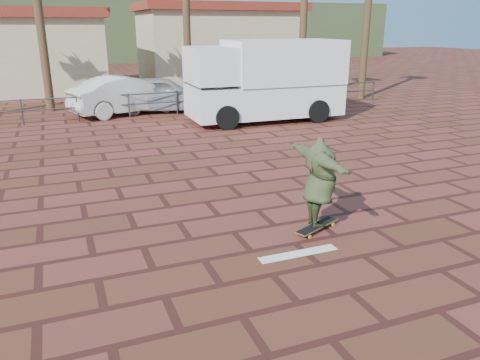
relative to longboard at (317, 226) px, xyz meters
name	(u,v)px	position (x,y,z in m)	size (l,w,h in m)	color
ground	(234,232)	(-1.47, 0.50, -0.09)	(120.00, 120.00, 0.00)	maroon
paint_stripe	(298,254)	(-0.77, -0.70, -0.08)	(1.40, 0.22, 0.01)	white
guardrail	(129,101)	(-1.47, 12.50, 0.59)	(24.06, 0.06, 1.00)	#47494F
building_east	(218,42)	(6.53, 24.50, 2.45)	(10.60, 6.60, 5.00)	beige
hill_front	(73,31)	(-1.47, 50.50, 2.91)	(70.00, 18.00, 6.00)	#384C28
longboard	(317,226)	(0.00, 0.00, 0.00)	(1.08, 0.67, 0.11)	olive
skateboarder	(319,182)	(0.00, 0.00, 0.86)	(2.07, 0.56, 1.68)	#374223
campervan	(266,79)	(3.53, 10.05, 1.54)	(6.00, 2.70, 3.09)	white
car_silver	(162,94)	(0.14, 13.50, 0.68)	(1.81, 4.50, 1.53)	#ABAEB2
car_white	(128,95)	(-1.33, 13.50, 0.71)	(1.70, 4.87, 1.60)	silver
street_sign	(286,77)	(4.61, 10.50, 1.51)	(0.46, 0.06, 2.29)	gray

